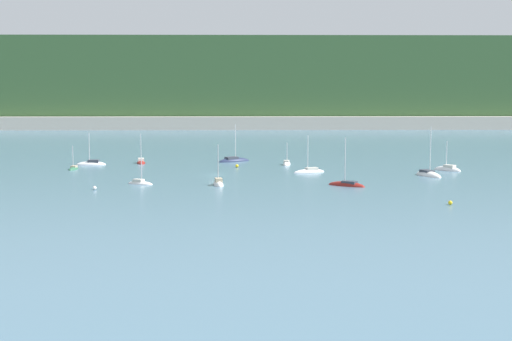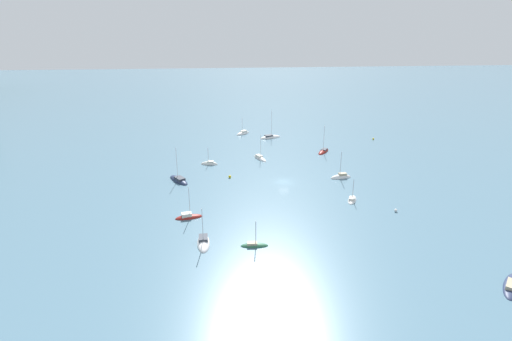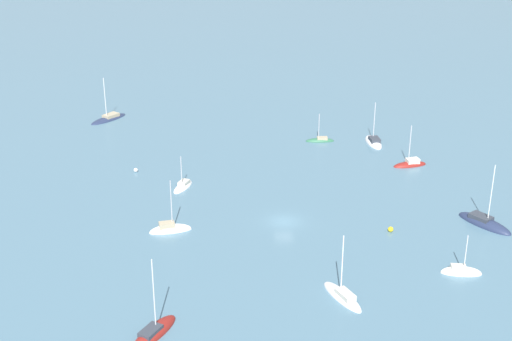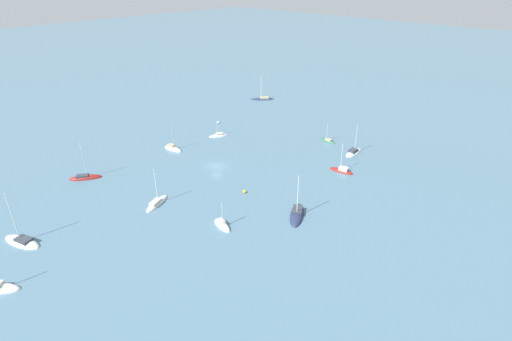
{
  "view_description": "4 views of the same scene",
  "coord_description": "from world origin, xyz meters",
  "px_view_note": "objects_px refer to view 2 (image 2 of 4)",
  "views": [
    {
      "loc": [
        5.94,
        -145.69,
        17.44
      ],
      "look_at": [
        8.18,
        -17.9,
        2.93
      ],
      "focal_mm": 50.0,
      "sensor_mm": 36.0,
      "label": 1
    },
    {
      "loc": [
        -96.46,
        17.16,
        38.86
      ],
      "look_at": [
        6.48,
        6.68,
        1.09
      ],
      "focal_mm": 28.0,
      "sensor_mm": 36.0,
      "label": 2
    },
    {
      "loc": [
        88.5,
        -12.71,
        45.11
      ],
      "look_at": [
        -13.7,
        -2.61,
        2.18
      ],
      "focal_mm": 50.0,
      "sensor_mm": 36.0,
      "label": 3
    },
    {
      "loc": [
        56.68,
        66.53,
        43.57
      ],
      "look_at": [
        0.53,
        13.75,
        3.88
      ],
      "focal_mm": 28.0,
      "sensor_mm": 36.0,
      "label": 4
    }
  ],
  "objects_px": {
    "sailboat_1": "(270,138)",
    "sailboat_8": "(189,217)",
    "sailboat_9": "(209,164)",
    "sailboat_10": "(243,134)",
    "sailboat_7": "(179,181)",
    "sailboat_4": "(323,152)",
    "mooring_buoy_2": "(230,177)",
    "sailboat_0": "(352,200)",
    "sailboat_6": "(203,243)",
    "sailboat_3": "(260,158)",
    "mooring_buoy_1": "(373,139)",
    "mooring_buoy_0": "(396,210)",
    "sailboat_5": "(341,178)",
    "sailboat_2": "(254,246)"
  },
  "relations": [
    {
      "from": "sailboat_3",
      "to": "sailboat_4",
      "type": "bearing_deg",
      "value": 80.84
    },
    {
      "from": "sailboat_0",
      "to": "sailboat_8",
      "type": "bearing_deg",
      "value": 124.55
    },
    {
      "from": "sailboat_2",
      "to": "sailboat_9",
      "type": "xyz_separation_m",
      "value": [
        47.59,
        8.7,
        -0.0
      ]
    },
    {
      "from": "sailboat_0",
      "to": "mooring_buoy_2",
      "type": "height_order",
      "value": "sailboat_0"
    },
    {
      "from": "sailboat_6",
      "to": "mooring_buoy_1",
      "type": "relative_size",
      "value": 12.79
    },
    {
      "from": "sailboat_1",
      "to": "sailboat_3",
      "type": "distance_m",
      "value": 24.59
    },
    {
      "from": "sailboat_5",
      "to": "sailboat_10",
      "type": "xyz_separation_m",
      "value": [
        48.99,
        23.07,
        -0.02
      ]
    },
    {
      "from": "sailboat_0",
      "to": "sailboat_5",
      "type": "height_order",
      "value": "sailboat_5"
    },
    {
      "from": "sailboat_7",
      "to": "mooring_buoy_2",
      "type": "xyz_separation_m",
      "value": [
        0.88,
        -13.57,
        0.28
      ]
    },
    {
      "from": "sailboat_0",
      "to": "sailboat_8",
      "type": "height_order",
      "value": "sailboat_8"
    },
    {
      "from": "sailboat_6",
      "to": "sailboat_0",
      "type": "bearing_deg",
      "value": 113.53
    },
    {
      "from": "sailboat_6",
      "to": "sailboat_8",
      "type": "bearing_deg",
      "value": -164.86
    },
    {
      "from": "mooring_buoy_1",
      "to": "sailboat_9",
      "type": "bearing_deg",
      "value": 110.08
    },
    {
      "from": "sailboat_9",
      "to": "mooring_buoy_2",
      "type": "bearing_deg",
      "value": 127.06
    },
    {
      "from": "sailboat_1",
      "to": "sailboat_2",
      "type": "relative_size",
      "value": 1.91
    },
    {
      "from": "sailboat_9",
      "to": "sailboat_8",
      "type": "bearing_deg",
      "value": 94.49
    },
    {
      "from": "sailboat_1",
      "to": "sailboat_8",
      "type": "relative_size",
      "value": 1.43
    },
    {
      "from": "sailboat_3",
      "to": "mooring_buoy_0",
      "type": "height_order",
      "value": "sailboat_3"
    },
    {
      "from": "sailboat_7",
      "to": "mooring_buoy_0",
      "type": "bearing_deg",
      "value": -147.73
    },
    {
      "from": "sailboat_3",
      "to": "sailboat_8",
      "type": "distance_m",
      "value": 43.18
    },
    {
      "from": "sailboat_1",
      "to": "sailboat_7",
      "type": "relative_size",
      "value": 1.1
    },
    {
      "from": "sailboat_4",
      "to": "sailboat_7",
      "type": "distance_m",
      "value": 49.65
    },
    {
      "from": "sailboat_9",
      "to": "sailboat_10",
      "type": "bearing_deg",
      "value": -98.54
    },
    {
      "from": "sailboat_3",
      "to": "sailboat_5",
      "type": "relative_size",
      "value": 1.02
    },
    {
      "from": "sailboat_0",
      "to": "sailboat_7",
      "type": "xyz_separation_m",
      "value": [
        16.86,
        41.67,
        -0.01
      ]
    },
    {
      "from": "sailboat_0",
      "to": "sailboat_9",
      "type": "distance_m",
      "value": 44.66
    },
    {
      "from": "sailboat_4",
      "to": "mooring_buoy_1",
      "type": "height_order",
      "value": "sailboat_4"
    },
    {
      "from": "sailboat_7",
      "to": "sailboat_8",
      "type": "distance_m",
      "value": 22.43
    },
    {
      "from": "sailboat_3",
      "to": "mooring_buoy_2",
      "type": "height_order",
      "value": "sailboat_3"
    },
    {
      "from": "sailboat_3",
      "to": "sailboat_7",
      "type": "xyz_separation_m",
      "value": [
        -16.34,
        23.51,
        -0.01
      ]
    },
    {
      "from": "sailboat_10",
      "to": "mooring_buoy_2",
      "type": "relative_size",
      "value": 9.98
    },
    {
      "from": "sailboat_3",
      "to": "sailboat_5",
      "type": "distance_m",
      "value": 27.28
    },
    {
      "from": "sailboat_1",
      "to": "sailboat_8",
      "type": "height_order",
      "value": "sailboat_1"
    },
    {
      "from": "sailboat_8",
      "to": "sailboat_9",
      "type": "distance_m",
      "value": 34.82
    },
    {
      "from": "sailboat_5",
      "to": "mooring_buoy_0",
      "type": "bearing_deg",
      "value": 96.96
    },
    {
      "from": "sailboat_4",
      "to": "mooring_buoy_1",
      "type": "xyz_separation_m",
      "value": [
        12.68,
        -21.72,
        0.25
      ]
    },
    {
      "from": "sailboat_4",
      "to": "mooring_buoy_0",
      "type": "xyz_separation_m",
      "value": [
        -44.95,
        -4.42,
        0.26
      ]
    },
    {
      "from": "mooring_buoy_0",
      "to": "sailboat_10",
      "type": "bearing_deg",
      "value": 22.31
    },
    {
      "from": "sailboat_4",
      "to": "mooring_buoy_2",
      "type": "height_order",
      "value": "sailboat_4"
    },
    {
      "from": "sailboat_5",
      "to": "mooring_buoy_1",
      "type": "distance_m",
      "value": 42.93
    },
    {
      "from": "sailboat_2",
      "to": "sailboat_6",
      "type": "distance_m",
      "value": 9.65
    },
    {
      "from": "sailboat_1",
      "to": "sailboat_5",
      "type": "relative_size",
      "value": 1.3
    },
    {
      "from": "sailboat_4",
      "to": "sailboat_8",
      "type": "xyz_separation_m",
      "value": [
        -43.31,
        41.05,
        0.06
      ]
    },
    {
      "from": "mooring_buoy_0",
      "to": "mooring_buoy_1",
      "type": "relative_size",
      "value": 1.04
    },
    {
      "from": "sailboat_4",
      "to": "mooring_buoy_0",
      "type": "distance_m",
      "value": 45.17
    },
    {
      "from": "sailboat_1",
      "to": "sailboat_0",
      "type": "bearing_deg",
      "value": -97.44
    },
    {
      "from": "sailboat_5",
      "to": "sailboat_8",
      "type": "xyz_separation_m",
      "value": [
        -19.84,
        39.63,
        0.02
      ]
    },
    {
      "from": "mooring_buoy_2",
      "to": "sailboat_9",
      "type": "bearing_deg",
      "value": 25.71
    },
    {
      "from": "sailboat_8",
      "to": "sailboat_6",
      "type": "bearing_deg",
      "value": -82.82
    },
    {
      "from": "sailboat_5",
      "to": "sailboat_10",
      "type": "height_order",
      "value": "sailboat_5"
    }
  ]
}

